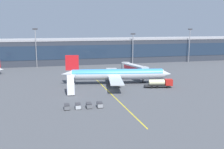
{
  "coord_description": "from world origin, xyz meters",
  "views": [
    {
      "loc": [
        -20.67,
        -92.52,
        24.06
      ],
      "look_at": [
        2.8,
        7.68,
        4.5
      ],
      "focal_mm": 42.19,
      "sensor_mm": 36.0,
      "label": 1
    }
  ],
  "objects_px": {
    "fuel_tanker": "(160,83)",
    "baggage_cart_1": "(78,106)",
    "main_airliner": "(117,74)",
    "catering_lift": "(70,85)",
    "baggage_cart_0": "(67,107)",
    "baggage_cart_2": "(89,105)",
    "baggage_cart_3": "(100,105)"
  },
  "relations": [
    {
      "from": "fuel_tanker",
      "to": "baggage_cart_1",
      "type": "distance_m",
      "value": 38.78
    },
    {
      "from": "main_airliner",
      "to": "catering_lift",
      "type": "bearing_deg",
      "value": -150.74
    },
    {
      "from": "baggage_cart_0",
      "to": "baggage_cart_1",
      "type": "bearing_deg",
      "value": -1.05
    },
    {
      "from": "fuel_tanker",
      "to": "baggage_cart_2",
      "type": "height_order",
      "value": "fuel_tanker"
    },
    {
      "from": "baggage_cart_1",
      "to": "baggage_cart_2",
      "type": "distance_m",
      "value": 3.2
    },
    {
      "from": "main_airliner",
      "to": "baggage_cart_3",
      "type": "distance_m",
      "value": 31.51
    },
    {
      "from": "catering_lift",
      "to": "baggage_cart_2",
      "type": "height_order",
      "value": "catering_lift"
    },
    {
      "from": "catering_lift",
      "to": "baggage_cart_1",
      "type": "height_order",
      "value": "catering_lift"
    },
    {
      "from": "baggage_cart_3",
      "to": "main_airliner",
      "type": "bearing_deg",
      "value": 66.45
    },
    {
      "from": "baggage_cart_1",
      "to": "baggage_cart_3",
      "type": "distance_m",
      "value": 6.4
    },
    {
      "from": "fuel_tanker",
      "to": "baggage_cart_0",
      "type": "height_order",
      "value": "fuel_tanker"
    },
    {
      "from": "baggage_cart_0",
      "to": "catering_lift",
      "type": "bearing_deg",
      "value": 82.06
    },
    {
      "from": "fuel_tanker",
      "to": "baggage_cart_0",
      "type": "bearing_deg",
      "value": -153.02
    },
    {
      "from": "baggage_cart_1",
      "to": "baggage_cart_0",
      "type": "bearing_deg",
      "value": 178.95
    },
    {
      "from": "baggage_cart_1",
      "to": "baggage_cart_2",
      "type": "height_order",
      "value": "same"
    },
    {
      "from": "fuel_tanker",
      "to": "baggage_cart_2",
      "type": "relative_size",
      "value": 4.13
    },
    {
      "from": "catering_lift",
      "to": "baggage_cart_2",
      "type": "relative_size",
      "value": 2.57
    },
    {
      "from": "baggage_cart_1",
      "to": "fuel_tanker",
      "type": "bearing_deg",
      "value": 29.2
    },
    {
      "from": "fuel_tanker",
      "to": "baggage_cart_2",
      "type": "distance_m",
      "value": 36.06
    },
    {
      "from": "catering_lift",
      "to": "baggage_cart_0",
      "type": "distance_m",
      "value": 17.84
    },
    {
      "from": "baggage_cart_1",
      "to": "baggage_cart_2",
      "type": "relative_size",
      "value": 1.0
    },
    {
      "from": "main_airliner",
      "to": "baggage_cart_2",
      "type": "height_order",
      "value": "main_airliner"
    },
    {
      "from": "fuel_tanker",
      "to": "catering_lift",
      "type": "xyz_separation_m",
      "value": [
        -34.6,
        -1.33,
        1.32
      ]
    },
    {
      "from": "baggage_cart_2",
      "to": "baggage_cart_3",
      "type": "distance_m",
      "value": 3.2
    },
    {
      "from": "catering_lift",
      "to": "baggage_cart_1",
      "type": "distance_m",
      "value": 17.75
    },
    {
      "from": "baggage_cart_0",
      "to": "baggage_cart_2",
      "type": "relative_size",
      "value": 1.0
    },
    {
      "from": "catering_lift",
      "to": "fuel_tanker",
      "type": "bearing_deg",
      "value": 2.2
    },
    {
      "from": "baggage_cart_2",
      "to": "baggage_cart_3",
      "type": "bearing_deg",
      "value": -1.05
    },
    {
      "from": "fuel_tanker",
      "to": "catering_lift",
      "type": "bearing_deg",
      "value": -177.8
    },
    {
      "from": "baggage_cart_0",
      "to": "main_airliner",
      "type": "bearing_deg",
      "value": 52.23
    },
    {
      "from": "baggage_cart_0",
      "to": "baggage_cart_2",
      "type": "height_order",
      "value": "same"
    },
    {
      "from": "main_airliner",
      "to": "catering_lift",
      "type": "height_order",
      "value": "main_airliner"
    }
  ]
}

